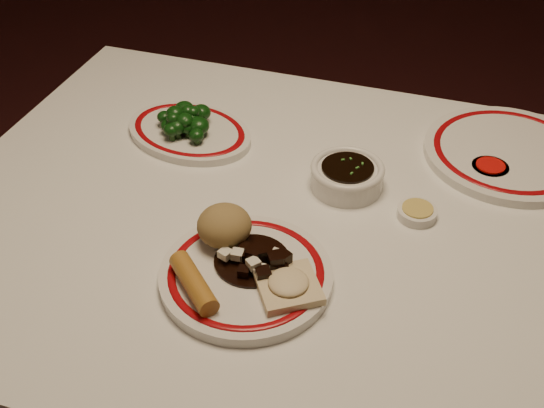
{
  "coord_description": "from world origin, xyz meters",
  "views": [
    {
      "loc": [
        0.22,
        -0.81,
        1.46
      ],
      "look_at": [
        -0.03,
        -0.04,
        0.8
      ],
      "focal_mm": 45.0,
      "sensor_mm": 36.0,
      "label": 1
    }
  ],
  "objects_px": {
    "dining_table": "(299,259)",
    "broccoli_pile": "(185,119)",
    "rice_mound": "(224,226)",
    "spring_roll": "(194,283)",
    "broccoli_plate": "(189,132)",
    "main_plate": "(246,275)",
    "stirfry_heap": "(256,260)",
    "soy_bowl": "(347,177)",
    "fried_wonton": "(288,285)"
  },
  "relations": [
    {
      "from": "stirfry_heap",
      "to": "broccoli_plate",
      "type": "xyz_separation_m",
      "value": [
        -0.24,
        0.31,
        -0.02
      ]
    },
    {
      "from": "dining_table",
      "to": "main_plate",
      "type": "height_order",
      "value": "main_plate"
    },
    {
      "from": "broccoli_plate",
      "to": "broccoli_pile",
      "type": "bearing_deg",
      "value": -114.13
    },
    {
      "from": "main_plate",
      "to": "stirfry_heap",
      "type": "bearing_deg",
      "value": 61.77
    },
    {
      "from": "rice_mound",
      "to": "fried_wonton",
      "type": "height_order",
      "value": "rice_mound"
    },
    {
      "from": "fried_wonton",
      "to": "soy_bowl",
      "type": "height_order",
      "value": "same"
    },
    {
      "from": "main_plate",
      "to": "broccoli_plate",
      "type": "relative_size",
      "value": 1.12
    },
    {
      "from": "main_plate",
      "to": "spring_roll",
      "type": "height_order",
      "value": "spring_roll"
    },
    {
      "from": "main_plate",
      "to": "broccoli_plate",
      "type": "bearing_deg",
      "value": 125.36
    },
    {
      "from": "spring_roll",
      "to": "soy_bowl",
      "type": "height_order",
      "value": "spring_roll"
    },
    {
      "from": "dining_table",
      "to": "main_plate",
      "type": "xyz_separation_m",
      "value": [
        -0.03,
        -0.16,
        0.1
      ]
    },
    {
      "from": "dining_table",
      "to": "broccoli_pile",
      "type": "relative_size",
      "value": 11.18
    },
    {
      "from": "rice_mound",
      "to": "stirfry_heap",
      "type": "xyz_separation_m",
      "value": [
        0.06,
        -0.04,
        -0.02
      ]
    },
    {
      "from": "main_plate",
      "to": "broccoli_pile",
      "type": "xyz_separation_m",
      "value": [
        -0.23,
        0.32,
        0.03
      ]
    },
    {
      "from": "broccoli_pile",
      "to": "soy_bowl",
      "type": "distance_m",
      "value": 0.32
    },
    {
      "from": "stirfry_heap",
      "to": "broccoli_pile",
      "type": "bearing_deg",
      "value": 128.72
    },
    {
      "from": "fried_wonton",
      "to": "stirfry_heap",
      "type": "xyz_separation_m",
      "value": [
        -0.06,
        0.03,
        0.0
      ]
    },
    {
      "from": "main_plate",
      "to": "spring_roll",
      "type": "relative_size",
      "value": 2.94
    },
    {
      "from": "broccoli_plate",
      "to": "fried_wonton",
      "type": "bearing_deg",
      "value": -48.73
    },
    {
      "from": "dining_table",
      "to": "main_plate",
      "type": "relative_size",
      "value": 3.73
    },
    {
      "from": "spring_roll",
      "to": "soy_bowl",
      "type": "relative_size",
      "value": 0.9
    },
    {
      "from": "dining_table",
      "to": "stirfry_heap",
      "type": "bearing_deg",
      "value": -100.24
    },
    {
      "from": "fried_wonton",
      "to": "broccoli_pile",
      "type": "height_order",
      "value": "broccoli_pile"
    },
    {
      "from": "soy_bowl",
      "to": "fried_wonton",
      "type": "bearing_deg",
      "value": -93.62
    },
    {
      "from": "main_plate",
      "to": "stirfry_heap",
      "type": "xyz_separation_m",
      "value": [
        0.01,
        0.02,
        0.02
      ]
    },
    {
      "from": "dining_table",
      "to": "broccoli_pile",
      "type": "bearing_deg",
      "value": 149.43
    },
    {
      "from": "dining_table",
      "to": "soy_bowl",
      "type": "distance_m",
      "value": 0.16
    },
    {
      "from": "main_plate",
      "to": "soy_bowl",
      "type": "relative_size",
      "value": 2.63
    },
    {
      "from": "main_plate",
      "to": "soy_bowl",
      "type": "xyz_separation_m",
      "value": [
        0.09,
        0.26,
        0.01
      ]
    },
    {
      "from": "broccoli_pile",
      "to": "fried_wonton",
      "type": "bearing_deg",
      "value": -47.97
    },
    {
      "from": "rice_mound",
      "to": "stirfry_heap",
      "type": "bearing_deg",
      "value": -30.5
    },
    {
      "from": "dining_table",
      "to": "rice_mound",
      "type": "bearing_deg",
      "value": -129.18
    },
    {
      "from": "broccoli_pile",
      "to": "spring_roll",
      "type": "bearing_deg",
      "value": -64.75
    },
    {
      "from": "broccoli_pile",
      "to": "soy_bowl",
      "type": "height_order",
      "value": "broccoli_pile"
    },
    {
      "from": "spring_roll",
      "to": "stirfry_heap",
      "type": "relative_size",
      "value": 0.94
    },
    {
      "from": "spring_roll",
      "to": "broccoli_plate",
      "type": "relative_size",
      "value": 0.38
    },
    {
      "from": "main_plate",
      "to": "soy_bowl",
      "type": "height_order",
      "value": "soy_bowl"
    },
    {
      "from": "broccoli_pile",
      "to": "rice_mound",
      "type": "bearing_deg",
      "value": -55.8
    },
    {
      "from": "spring_roll",
      "to": "broccoli_pile",
      "type": "bearing_deg",
      "value": 69.28
    },
    {
      "from": "spring_roll",
      "to": "dining_table",
      "type": "bearing_deg",
      "value": 21.44
    },
    {
      "from": "spring_roll",
      "to": "stirfry_heap",
      "type": "height_order",
      "value": "stirfry_heap"
    },
    {
      "from": "dining_table",
      "to": "stirfry_heap",
      "type": "height_order",
      "value": "stirfry_heap"
    },
    {
      "from": "stirfry_heap",
      "to": "soy_bowl",
      "type": "bearing_deg",
      "value": 72.58
    },
    {
      "from": "spring_roll",
      "to": "broccoli_plate",
      "type": "bearing_deg",
      "value": 68.59
    },
    {
      "from": "dining_table",
      "to": "stirfry_heap",
      "type": "xyz_separation_m",
      "value": [
        -0.03,
        -0.14,
        0.12
      ]
    },
    {
      "from": "rice_mound",
      "to": "broccoli_plate",
      "type": "height_order",
      "value": "rice_mound"
    },
    {
      "from": "stirfry_heap",
      "to": "soy_bowl",
      "type": "height_order",
      "value": "stirfry_heap"
    },
    {
      "from": "broccoli_plate",
      "to": "broccoli_pile",
      "type": "distance_m",
      "value": 0.03
    },
    {
      "from": "dining_table",
      "to": "broccoli_plate",
      "type": "height_order",
      "value": "broccoli_plate"
    },
    {
      "from": "broccoli_pile",
      "to": "dining_table",
      "type": "bearing_deg",
      "value": -30.57
    }
  ]
}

